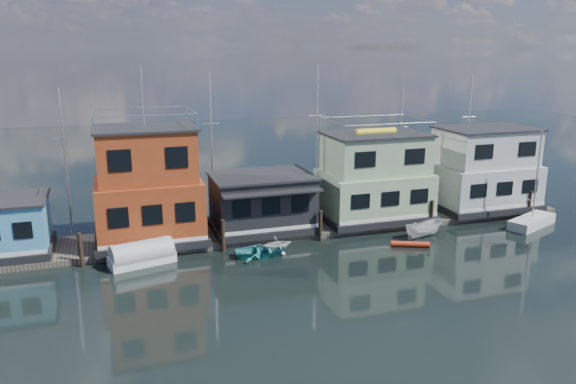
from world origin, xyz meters
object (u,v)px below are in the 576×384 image
object	(u,v)px
houseboat_dark	(262,202)
motorboat	(424,229)
houseboat_green	(374,178)
dinghy_teal	(261,251)
dinghy_white	(277,244)
houseboat_red	(148,188)
tarp_runabout	(142,255)
day_sailer	(532,221)
red_kayak	(410,244)
houseboat_white	(484,170)

from	to	relation	value
houseboat_dark	motorboat	xyz separation A→B (m)	(10.88, -4.43, -1.80)
houseboat_green	dinghy_teal	size ratio (longest dim) A/B	2.43
dinghy_white	dinghy_teal	bearing A→B (deg)	106.29
dinghy_teal	dinghy_white	xyz separation A→B (m)	(1.23, 0.53, 0.20)
houseboat_red	tarp_runabout	bearing A→B (deg)	-103.66
tarp_runabout	day_sailer	world-z (taller)	day_sailer
red_kayak	houseboat_red	bearing A→B (deg)	-176.43
motorboat	dinghy_white	size ratio (longest dim) A/B	1.52
motorboat	red_kayak	xyz separation A→B (m)	(-1.94, -1.50, -0.42)
houseboat_dark	motorboat	bearing A→B (deg)	-22.17
houseboat_white	tarp_runabout	world-z (taller)	houseboat_white
tarp_runabout	houseboat_green	bearing A→B (deg)	-2.83
tarp_runabout	houseboat_white	bearing A→B (deg)	-6.81
houseboat_white	motorboat	distance (m)	9.71
houseboat_white	tarp_runabout	xyz separation A→B (m)	(-27.86, -3.55, -2.93)
houseboat_green	houseboat_white	world-z (taller)	houseboat_green
dinghy_white	motorboat	bearing A→B (deg)	-99.44
tarp_runabout	houseboat_dark	bearing A→B (deg)	7.65
day_sailer	dinghy_teal	bearing A→B (deg)	155.98
tarp_runabout	dinghy_white	distance (m)	8.78
red_kayak	tarp_runabout	bearing A→B (deg)	-164.75
day_sailer	houseboat_white	bearing A→B (deg)	80.16
dinghy_teal	tarp_runabout	bearing A→B (deg)	88.65
houseboat_red	houseboat_white	size ratio (longest dim) A/B	1.41
dinghy_teal	dinghy_white	world-z (taller)	dinghy_white
dinghy_teal	red_kayak	distance (m)	10.36
dinghy_white	red_kayak	distance (m)	9.25
motorboat	dinghy_white	distance (m)	10.98
houseboat_red	dinghy_teal	size ratio (longest dim) A/B	3.43
dinghy_teal	houseboat_white	bearing A→B (deg)	-71.14
day_sailer	houseboat_red	bearing A→B (deg)	146.92
motorboat	red_kayak	world-z (taller)	motorboat
tarp_runabout	dinghy_teal	world-z (taller)	tarp_runabout
houseboat_red	dinghy_teal	bearing A→B (deg)	-34.29
houseboat_dark	tarp_runabout	bearing A→B (deg)	-158.27
houseboat_white	dinghy_white	bearing A→B (deg)	-168.10
houseboat_dark	tarp_runabout	world-z (taller)	houseboat_dark
houseboat_green	dinghy_white	xyz separation A→B (m)	(-9.09, -4.02, -3.00)
houseboat_red	day_sailer	bearing A→B (deg)	-9.57
houseboat_dark	dinghy_white	world-z (taller)	houseboat_dark
houseboat_red	tarp_runabout	xyz separation A→B (m)	(-0.86, -3.55, -3.49)
motorboat	red_kayak	distance (m)	2.49
houseboat_green	day_sailer	size ratio (longest dim) A/B	1.13
houseboat_red	houseboat_dark	size ratio (longest dim) A/B	1.60
motorboat	tarp_runabout	bearing A→B (deg)	79.30
houseboat_red	dinghy_teal	world-z (taller)	houseboat_red
tarp_runabout	day_sailer	distance (m)	29.04
houseboat_white	dinghy_teal	xyz separation A→B (m)	(-20.32, -4.55, -3.18)
houseboat_green	dinghy_teal	bearing A→B (deg)	-156.19
houseboat_dark	day_sailer	world-z (taller)	day_sailer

